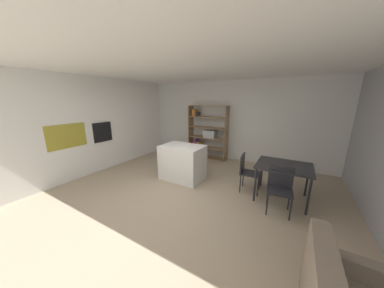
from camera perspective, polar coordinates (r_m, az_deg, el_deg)
name	(u,v)px	position (r m, az deg, el deg)	size (l,w,h in m)	color
ground_plane	(175,196)	(4.23, -5.56, -16.08)	(9.69, 9.69, 0.00)	tan
ceiling_slab	(171,64)	(3.72, -6.67, 24.11)	(7.04, 6.41, 0.06)	white
back_partition	(226,121)	(6.54, 10.71, 7.27)	(7.04, 0.06, 2.74)	silver
tall_cabinet_run_left	(86,125)	(6.12, -30.63, 5.10)	(0.65, 5.79, 2.74)	white
cabinet_niche_splashback	(67,136)	(5.54, -35.02, 2.03)	(0.01, 0.93, 0.61)	#9E932D
built_in_oven	(103,132)	(5.99, -26.60, 3.46)	(0.06, 0.57, 0.57)	black
kitchen_island	(183,162)	(4.86, -3.03, -5.86)	(1.10, 0.76, 0.93)	white
open_bookshelf	(206,134)	(6.55, 4.52, 3.23)	(1.44, 0.38, 1.90)	#997551
dining_table	(284,169)	(4.27, 27.17, -7.00)	(1.07, 0.91, 0.78)	#232328
dining_chair_island_side	(247,169)	(4.41, 17.06, -7.76)	(0.47, 0.45, 0.89)	#232328
dining_chair_near	(280,185)	(3.89, 26.25, -11.65)	(0.49, 0.46, 0.88)	#232328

